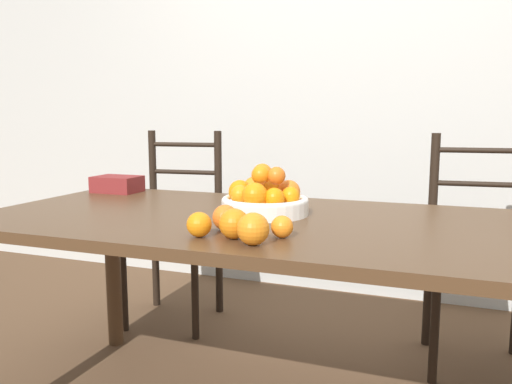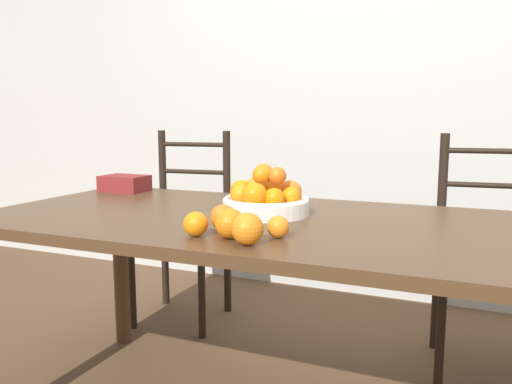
# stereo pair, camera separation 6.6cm
# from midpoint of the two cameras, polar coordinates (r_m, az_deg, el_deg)

# --- Properties ---
(wall_back) EXTENTS (8.00, 0.06, 2.60)m
(wall_back) POSITION_cam_midpoint_polar(r_m,az_deg,el_deg) (3.03, 10.59, 12.83)
(wall_back) COLOR beige
(wall_back) RESTS_ON ground_plane
(dining_table) EXTENTS (1.99, 0.90, 0.74)m
(dining_table) POSITION_cam_midpoint_polar(r_m,az_deg,el_deg) (1.63, 1.06, -5.94)
(dining_table) COLOR #4C331E
(dining_table) RESTS_ON ground_plane
(fruit_bowl) EXTENTS (0.29, 0.29, 0.17)m
(fruit_bowl) POSITION_cam_midpoint_polar(r_m,az_deg,el_deg) (1.67, -0.16, -0.76)
(fruit_bowl) COLOR white
(fruit_bowl) RESTS_ON dining_table
(orange_loose_0) EXTENTS (0.06, 0.06, 0.06)m
(orange_loose_0) POSITION_cam_midpoint_polar(r_m,az_deg,el_deg) (1.35, 1.59, -3.99)
(orange_loose_0) COLOR orange
(orange_loose_0) RESTS_ON dining_table
(orange_loose_1) EXTENTS (0.08, 0.08, 0.08)m
(orange_loose_1) POSITION_cam_midpoint_polar(r_m,az_deg,el_deg) (1.34, -3.95, -3.64)
(orange_loose_1) COLOR orange
(orange_loose_1) RESTS_ON dining_table
(orange_loose_2) EXTENTS (0.07, 0.07, 0.07)m
(orange_loose_2) POSITION_cam_midpoint_polar(r_m,az_deg,el_deg) (1.44, -4.86, -2.92)
(orange_loose_2) COLOR orange
(orange_loose_2) RESTS_ON dining_table
(orange_loose_3) EXTENTS (0.08, 0.08, 0.08)m
(orange_loose_3) POSITION_cam_midpoint_polar(r_m,az_deg,el_deg) (1.27, -1.84, -4.25)
(orange_loose_3) COLOR orange
(orange_loose_3) RESTS_ON dining_table
(orange_loose_4) EXTENTS (0.07, 0.07, 0.07)m
(orange_loose_4) POSITION_cam_midpoint_polar(r_m,az_deg,el_deg) (1.37, -7.90, -3.71)
(orange_loose_4) COLOR orange
(orange_loose_4) RESTS_ON dining_table
(chair_left) EXTENTS (0.46, 0.44, 0.99)m
(chair_left) POSITION_cam_midpoint_polar(r_m,az_deg,el_deg) (2.66, -9.85, -4.38)
(chair_left) COLOR black
(chair_left) RESTS_ON ground_plane
(chair_right) EXTENTS (0.46, 0.44, 0.99)m
(chair_right) POSITION_cam_midpoint_polar(r_m,az_deg,el_deg) (2.32, 23.51, -6.84)
(chair_right) COLOR black
(chair_right) RESTS_ON ground_plane
(book_stack) EXTENTS (0.20, 0.14, 0.07)m
(book_stack) POSITION_cam_midpoint_polar(r_m,az_deg,el_deg) (2.28, -16.38, 0.87)
(book_stack) COLOR maroon
(book_stack) RESTS_ON dining_table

